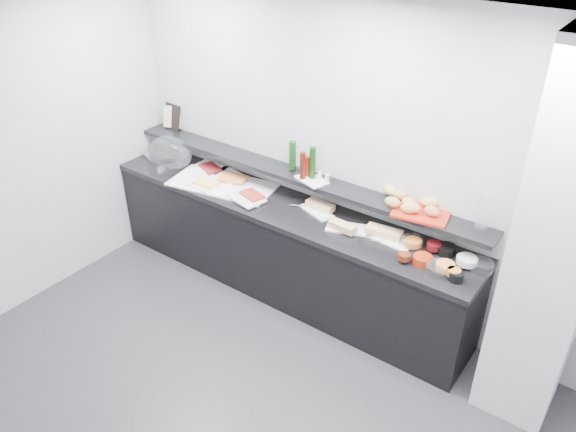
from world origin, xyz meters
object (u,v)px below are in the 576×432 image
Objects in this scene: framed_print at (172,117)px; bread_tray at (421,213)px; condiment_tray at (312,180)px; carafe at (484,214)px; sandwich_plate_mid at (351,229)px; cloche_base at (162,158)px.

bread_tray is at bearing 4.08° from framed_print.
condiment_tray is (1.80, -0.12, -0.12)m from framed_print.
condiment_tray is 1.45m from carafe.
framed_print is 0.92× the size of condiment_tray.
framed_print reaches higher than condiment_tray.
framed_print is (-2.28, 0.25, 0.37)m from sandwich_plate_mid.
bread_tray reaches higher than cloche_base.
carafe reaches higher than bread_tray.
carafe is (3.25, -0.06, 0.02)m from framed_print.
cloche_base is 2.76m from bread_tray.
bread_tray is at bearing -176.02° from carafe.
carafe is (3.20, 0.17, 0.38)m from cloche_base.
framed_print is at bearing 167.26° from bread_tray.
bread_tray is at bearing 19.01° from condiment_tray.
sandwich_plate_mid is 0.59m from bread_tray.
sandwich_plate_mid is 0.95× the size of bread_tray.
sandwich_plate_mid is 1.40× the size of condiment_tray.
carafe is (1.44, 0.06, 0.14)m from condiment_tray.
condiment_tray reaches higher than sandwich_plate_mid.
bread_tray is at bearing -4.15° from sandwich_plate_mid.
bread_tray reaches higher than condiment_tray.
framed_print is at bearing 178.86° from carafe.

